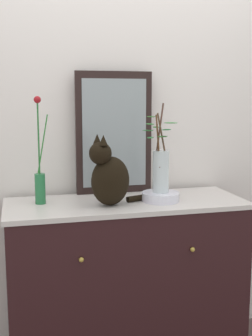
% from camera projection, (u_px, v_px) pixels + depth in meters
% --- Properties ---
extents(wall_back, '(4.40, 0.08, 2.60)m').
position_uv_depth(wall_back, '(113.00, 131.00, 2.58)').
color(wall_back, white).
rests_on(wall_back, ground_plane).
extents(sideboard, '(1.28, 0.51, 0.95)m').
position_uv_depth(sideboard, '(126.00, 284.00, 2.40)').
color(sideboard, black).
rests_on(sideboard, ground_plane).
extents(mirror_leaning, '(0.44, 0.03, 0.69)m').
position_uv_depth(mirror_leaning, '(114.00, 133.00, 2.48)').
color(mirror_leaning, black).
rests_on(mirror_leaning, sideboard).
extents(cat_sitting, '(0.39, 0.21, 0.37)m').
position_uv_depth(cat_sitting, '(109.00, 176.00, 2.21)').
color(cat_sitting, black).
rests_on(cat_sitting, sideboard).
extents(vase_slim_green, '(0.08, 0.05, 0.56)m').
position_uv_depth(vase_slim_green, '(40.00, 178.00, 2.25)').
color(vase_slim_green, '#256E3E').
rests_on(vase_slim_green, sideboard).
extents(bowl_porcelain, '(0.20, 0.20, 0.05)m').
position_uv_depth(bowl_porcelain, '(160.00, 197.00, 2.33)').
color(bowl_porcelain, white).
rests_on(bowl_porcelain, sideboard).
extents(vase_glass_clear, '(0.16, 0.22, 0.47)m').
position_uv_depth(vase_glass_clear, '(161.00, 167.00, 2.30)').
color(vase_glass_clear, silver).
rests_on(vase_glass_clear, bowl_porcelain).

